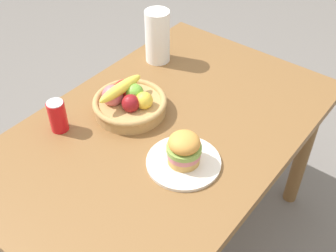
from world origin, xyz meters
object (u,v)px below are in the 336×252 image
object	(u,v)px
soda_can	(58,116)
paper_towel_roll	(157,36)
sandwich	(184,149)
fruit_basket	(129,102)
plate	(184,162)

from	to	relation	value
soda_can	paper_towel_roll	bearing A→B (deg)	1.41
sandwich	fruit_basket	world-z (taller)	fruit_basket
sandwich	fruit_basket	distance (m)	0.35
soda_can	fruit_basket	distance (m)	0.27
soda_can	paper_towel_roll	distance (m)	0.60
plate	sandwich	distance (m)	0.07
plate	soda_can	size ratio (longest dim) A/B	2.05
plate	soda_can	world-z (taller)	soda_can
soda_can	fruit_basket	bearing A→B (deg)	-29.71
plate	soda_can	distance (m)	0.50
plate	sandwich	bearing A→B (deg)	0.00
paper_towel_roll	fruit_basket	bearing A→B (deg)	-157.39
plate	paper_towel_roll	bearing A→B (deg)	46.99
soda_can	sandwich	bearing A→B (deg)	-72.97
plate	paper_towel_roll	size ratio (longest dim) A/B	1.08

